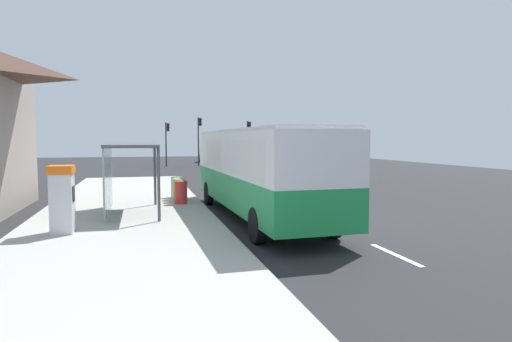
# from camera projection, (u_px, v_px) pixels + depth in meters

# --- Properties ---
(ground_plane) EXTENTS (56.00, 92.00, 0.04)m
(ground_plane) POSITION_uv_depth(u_px,v_px,m) (228.00, 182.00, 30.07)
(ground_plane) COLOR #262628
(sidewalk_platform) EXTENTS (6.20, 30.00, 0.18)m
(sidewalk_platform) POSITION_uv_depth(u_px,v_px,m) (126.00, 211.00, 16.86)
(sidewalk_platform) COLOR #ADAAA3
(sidewalk_platform) RESTS_ON ground
(lane_stripe_seg_0) EXTENTS (0.16, 2.20, 0.01)m
(lane_stripe_seg_0) POSITION_uv_depth(u_px,v_px,m) (395.00, 255.00, 10.84)
(lane_stripe_seg_0) COLOR silver
(lane_stripe_seg_0) RESTS_ON ground
(lane_stripe_seg_1) EXTENTS (0.16, 2.20, 0.01)m
(lane_stripe_seg_1) POSITION_uv_depth(u_px,v_px,m) (317.00, 219.00, 15.66)
(lane_stripe_seg_1) COLOR silver
(lane_stripe_seg_1) RESTS_ON ground
(lane_stripe_seg_2) EXTENTS (0.16, 2.20, 0.01)m
(lane_stripe_seg_2) POSITION_uv_depth(u_px,v_px,m) (275.00, 201.00, 20.49)
(lane_stripe_seg_2) COLOR silver
(lane_stripe_seg_2) RESTS_ON ground
(lane_stripe_seg_3) EXTENTS (0.16, 2.20, 0.01)m
(lane_stripe_seg_3) POSITION_uv_depth(u_px,v_px,m) (250.00, 189.00, 25.31)
(lane_stripe_seg_3) COLOR silver
(lane_stripe_seg_3) RESTS_ON ground
(lane_stripe_seg_4) EXTENTS (0.16, 2.20, 0.01)m
(lane_stripe_seg_4) POSITION_uv_depth(u_px,v_px,m) (232.00, 181.00, 30.13)
(lane_stripe_seg_4) COLOR silver
(lane_stripe_seg_4) RESTS_ON ground
(lane_stripe_seg_5) EXTENTS (0.16, 2.20, 0.01)m
(lane_stripe_seg_5) POSITION_uv_depth(u_px,v_px,m) (219.00, 175.00, 34.95)
(lane_stripe_seg_5) COLOR silver
(lane_stripe_seg_5) RESTS_ON ground
(lane_stripe_seg_6) EXTENTS (0.16, 2.20, 0.01)m
(lane_stripe_seg_6) POSITION_uv_depth(u_px,v_px,m) (210.00, 171.00, 39.78)
(lane_stripe_seg_6) COLOR silver
(lane_stripe_seg_6) RESTS_ON ground
(lane_stripe_seg_7) EXTENTS (0.16, 2.20, 0.01)m
(lane_stripe_seg_7) POSITION_uv_depth(u_px,v_px,m) (202.00, 168.00, 44.60)
(lane_stripe_seg_7) COLOR silver
(lane_stripe_seg_7) RESTS_ON ground
(bus) EXTENTS (2.78, 11.07, 3.21)m
(bus) POSITION_uv_depth(u_px,v_px,m) (258.00, 168.00, 15.81)
(bus) COLOR #1E8C47
(bus) RESTS_ON ground
(white_van) EXTENTS (2.23, 5.28, 2.30)m
(white_van) POSITION_uv_depth(u_px,v_px,m) (235.00, 157.00, 38.26)
(white_van) COLOR white
(white_van) RESTS_ON ground
(sedan_near) EXTENTS (1.94, 4.45, 1.52)m
(sedan_near) POSITION_uv_depth(u_px,v_px,m) (220.00, 159.00, 46.18)
(sedan_near) COLOR navy
(sedan_near) RESTS_ON ground
(sedan_far) EXTENTS (1.95, 4.45, 1.52)m
(sedan_far) POSITION_uv_depth(u_px,v_px,m) (207.00, 156.00, 55.22)
(sedan_far) COLOR #195933
(sedan_far) RESTS_ON ground
(ticket_machine) EXTENTS (0.66, 0.76, 1.94)m
(ticket_machine) POSITION_uv_depth(u_px,v_px,m) (62.00, 199.00, 12.48)
(ticket_machine) COLOR silver
(ticket_machine) RESTS_ON sidewalk_platform
(recycling_bin_red) EXTENTS (0.52, 0.52, 0.95)m
(recycling_bin_red) POSITION_uv_depth(u_px,v_px,m) (181.00, 192.00, 18.31)
(recycling_bin_red) COLOR red
(recycling_bin_red) RESTS_ON sidewalk_platform
(recycling_bin_green) EXTENTS (0.52, 0.52, 0.95)m
(recycling_bin_green) POSITION_uv_depth(u_px,v_px,m) (180.00, 190.00, 18.99)
(recycling_bin_green) COLOR green
(recycling_bin_green) RESTS_ON sidewalk_platform
(recycling_bin_yellow) EXTENTS (0.52, 0.52, 0.95)m
(recycling_bin_yellow) POSITION_uv_depth(u_px,v_px,m) (178.00, 189.00, 19.66)
(recycling_bin_yellow) COLOR yellow
(recycling_bin_yellow) RESTS_ON sidewalk_platform
(recycling_bin_blue) EXTENTS (0.52, 0.52, 0.95)m
(recycling_bin_blue) POSITION_uv_depth(u_px,v_px,m) (177.00, 187.00, 20.34)
(recycling_bin_blue) COLOR blue
(recycling_bin_blue) RESTS_ON sidewalk_platform
(traffic_light_near_side) EXTENTS (0.49, 0.28, 4.86)m
(traffic_light_near_side) POSITION_uv_depth(u_px,v_px,m) (248.00, 136.00, 47.36)
(traffic_light_near_side) COLOR #2D2D2D
(traffic_light_near_side) RESTS_ON ground
(traffic_light_far_side) EXTENTS (0.49, 0.28, 4.64)m
(traffic_light_far_side) POSITION_uv_depth(u_px,v_px,m) (167.00, 137.00, 45.95)
(traffic_light_far_side) COLOR #2D2D2D
(traffic_light_far_side) RESTS_ON ground
(traffic_light_median) EXTENTS (0.49, 0.28, 5.26)m
(traffic_light_median) POSITION_uv_depth(u_px,v_px,m) (199.00, 134.00, 47.58)
(traffic_light_median) COLOR #2D2D2D
(traffic_light_median) RESTS_ON ground
(bus_shelter) EXTENTS (1.80, 4.00, 2.50)m
(bus_shelter) POSITION_uv_depth(u_px,v_px,m) (123.00, 161.00, 15.76)
(bus_shelter) COLOR #4C4C51
(bus_shelter) RESTS_ON sidewalk_platform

